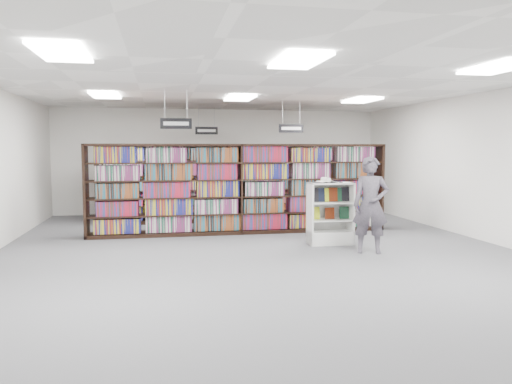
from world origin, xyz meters
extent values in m
plane|color=#4A4A4F|center=(0.00, 0.00, 0.00)|extent=(12.00, 12.00, 0.00)
cube|color=silver|center=(0.00, 0.00, 3.20)|extent=(10.00, 12.00, 0.10)
cube|color=white|center=(0.00, 6.00, 1.60)|extent=(10.00, 0.10, 3.20)
cube|color=white|center=(0.00, -6.00, 1.60)|extent=(10.00, 0.10, 3.20)
cube|color=white|center=(5.00, 0.00, 1.60)|extent=(0.10, 12.00, 3.20)
cube|color=black|center=(0.00, 2.00, 1.05)|extent=(7.00, 0.60, 2.10)
cube|color=maroon|center=(0.00, 2.00, 1.05)|extent=(6.88, 0.42, 1.98)
cube|color=black|center=(0.00, 4.00, 1.05)|extent=(7.00, 0.60, 2.10)
cube|color=maroon|center=(0.00, 4.00, 1.05)|extent=(6.88, 0.42, 1.98)
cube|color=black|center=(0.00, 5.70, 1.05)|extent=(7.00, 0.60, 2.10)
cube|color=maroon|center=(0.00, 5.70, 1.05)|extent=(6.88, 0.42, 1.98)
cylinder|color=#B2B2B7|center=(-1.73, 1.00, 2.91)|extent=(0.01, 0.01, 0.58)
cylinder|color=#B2B2B7|center=(-1.27, 1.00, 2.91)|extent=(0.01, 0.01, 0.58)
cube|color=black|center=(-1.50, 1.00, 2.51)|extent=(0.65, 0.02, 0.22)
cube|color=silver|center=(-1.50, 0.99, 2.51)|extent=(0.52, 0.00, 0.08)
cylinder|color=#B2B2B7|center=(1.27, 3.00, 2.91)|extent=(0.01, 0.01, 0.58)
cylinder|color=#B2B2B7|center=(1.73, 3.00, 2.91)|extent=(0.01, 0.01, 0.58)
cube|color=black|center=(1.50, 3.00, 2.51)|extent=(0.65, 0.02, 0.22)
cube|color=silver|center=(1.50, 2.99, 2.51)|extent=(0.52, 0.00, 0.08)
cylinder|color=#B2B2B7|center=(-0.73, 5.00, 2.91)|extent=(0.01, 0.01, 0.58)
cylinder|color=#B2B2B7|center=(-0.27, 5.00, 2.91)|extent=(0.01, 0.01, 0.58)
cube|color=black|center=(-0.50, 5.00, 2.51)|extent=(0.65, 0.02, 0.22)
cube|color=silver|center=(-0.50, 4.99, 2.51)|extent=(0.52, 0.00, 0.08)
cube|color=white|center=(-3.00, -3.00, 3.16)|extent=(0.60, 1.20, 0.04)
cube|color=white|center=(0.00, -3.00, 3.16)|extent=(0.60, 1.20, 0.04)
cube|color=white|center=(3.00, -3.00, 3.16)|extent=(0.60, 1.20, 0.04)
cube|color=white|center=(-3.00, 2.00, 3.16)|extent=(0.60, 1.20, 0.04)
cube|color=white|center=(0.00, 2.00, 3.16)|extent=(0.60, 1.20, 0.04)
cube|color=white|center=(3.00, 2.00, 3.16)|extent=(0.60, 1.20, 0.04)
cube|color=white|center=(1.63, 0.28, 0.14)|extent=(0.93, 0.48, 0.28)
cube|color=white|center=(1.19, 0.29, 0.64)|extent=(0.05, 0.46, 1.29)
cube|color=white|center=(2.07, 0.27, 0.64)|extent=(0.05, 0.46, 1.29)
cube|color=white|center=(1.64, 0.50, 0.64)|extent=(0.92, 0.05, 1.29)
cube|color=white|center=(1.63, 0.28, 1.27)|extent=(0.93, 0.48, 0.03)
cube|color=white|center=(1.63, 0.28, 0.51)|extent=(0.85, 0.44, 0.02)
cube|color=white|center=(1.63, 0.28, 0.87)|extent=(0.85, 0.44, 0.02)
cube|color=black|center=(1.29, 0.34, 1.03)|extent=(0.19, 0.07, 0.28)
cube|color=black|center=(1.43, 0.34, 1.03)|extent=(0.19, 0.07, 0.28)
cube|color=#DAEF1C|center=(1.56, 0.33, 1.03)|extent=(0.19, 0.07, 0.28)
cube|color=maroon|center=(1.70, 0.33, 1.03)|extent=(0.19, 0.07, 0.28)
cube|color=#18452B|center=(1.84, 0.33, 1.03)|extent=(0.19, 0.07, 0.28)
cube|color=black|center=(1.97, 0.32, 1.03)|extent=(0.19, 0.07, 0.28)
cube|color=#DAEF1C|center=(1.31, 0.34, 0.65)|extent=(0.20, 0.06, 0.26)
cube|color=maroon|center=(1.63, 0.33, 0.65)|extent=(0.20, 0.06, 0.26)
cube|color=#18452B|center=(1.95, 0.33, 0.65)|extent=(0.20, 0.06, 0.26)
cube|color=black|center=(1.56, 0.33, 1.30)|extent=(0.62, 0.41, 0.01)
cube|color=white|center=(1.42, 0.33, 1.31)|extent=(0.30, 0.34, 0.05)
cube|color=white|center=(1.70, 0.33, 1.31)|extent=(0.29, 0.34, 0.07)
cylinder|color=white|center=(1.54, 0.33, 1.35)|extent=(0.13, 0.31, 0.10)
imported|color=#534D58|center=(2.09, -0.70, 0.92)|extent=(0.78, 0.64, 1.84)
camera|label=1|loc=(-1.84, -9.54, 2.00)|focal=35.00mm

